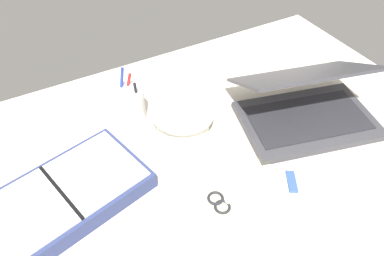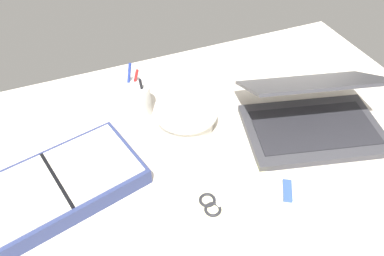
{
  "view_description": "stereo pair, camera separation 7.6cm",
  "coord_description": "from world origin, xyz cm",
  "px_view_note": "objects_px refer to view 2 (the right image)",
  "views": [
    {
      "loc": [
        -33.23,
        -51.0,
        72.74
      ],
      "look_at": [
        -1.57,
        6.94,
        9.0
      ],
      "focal_mm": 35.0,
      "sensor_mm": 36.0,
      "label": 1
    },
    {
      "loc": [
        -26.39,
        -54.24,
        72.74
      ],
      "look_at": [
        -1.57,
        6.94,
        9.0
      ],
      "focal_mm": 35.0,
      "sensor_mm": 36.0,
      "label": 2
    }
  ],
  "objects_px": {
    "planner": "(59,185)",
    "scissors": "(217,202)",
    "bowl": "(185,118)",
    "laptop": "(313,113)",
    "pen_cup": "(135,100)"
  },
  "relations": [
    {
      "from": "bowl",
      "to": "planner",
      "type": "relative_size",
      "value": 0.42
    },
    {
      "from": "bowl",
      "to": "planner",
      "type": "xyz_separation_m",
      "value": [
        -0.35,
        -0.09,
        -0.01
      ]
    },
    {
      "from": "laptop",
      "to": "planner",
      "type": "bearing_deg",
      "value": -168.52
    },
    {
      "from": "bowl",
      "to": "planner",
      "type": "distance_m",
      "value": 0.36
    },
    {
      "from": "bowl",
      "to": "scissors",
      "type": "distance_m",
      "value": 0.26
    },
    {
      "from": "planner",
      "to": "scissors",
      "type": "distance_m",
      "value": 0.36
    },
    {
      "from": "planner",
      "to": "scissors",
      "type": "height_order",
      "value": "planner"
    },
    {
      "from": "planner",
      "to": "pen_cup",
      "type": "bearing_deg",
      "value": 25.5
    },
    {
      "from": "scissors",
      "to": "bowl",
      "type": "bearing_deg",
      "value": 81.84
    },
    {
      "from": "laptop",
      "to": "planner",
      "type": "xyz_separation_m",
      "value": [
        -0.66,
        0.03,
        -0.03
      ]
    },
    {
      "from": "laptop",
      "to": "bowl",
      "type": "distance_m",
      "value": 0.34
    },
    {
      "from": "laptop",
      "to": "pen_cup",
      "type": "xyz_separation_m",
      "value": [
        -0.42,
        0.23,
        -0.0
      ]
    },
    {
      "from": "bowl",
      "to": "scissors",
      "type": "height_order",
      "value": "bowl"
    },
    {
      "from": "laptop",
      "to": "bowl",
      "type": "relative_size",
      "value": 2.44
    },
    {
      "from": "planner",
      "to": "scissors",
      "type": "relative_size",
      "value": 2.97
    }
  ]
}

